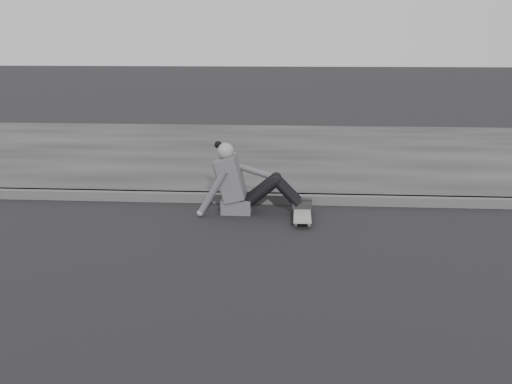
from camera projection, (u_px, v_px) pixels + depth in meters
curb at (449, 202)px, 7.23m from camera, size 24.00×0.16×0.12m
sidewalk at (405, 155)px, 10.13m from camera, size 24.00×6.00×0.12m
skateboard at (302, 214)px, 6.70m from camera, size 0.20×0.78×0.09m
seated_woman at (242, 184)px, 6.91m from camera, size 1.38×0.46×0.88m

